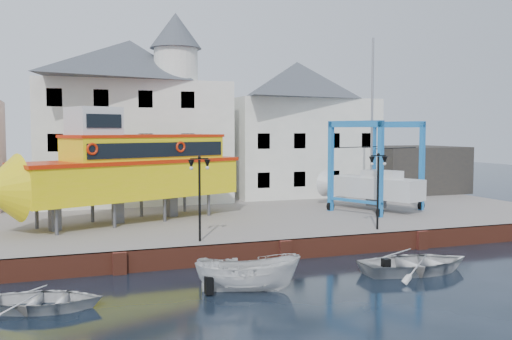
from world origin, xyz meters
name	(u,v)px	position (x,y,z in m)	size (l,w,h in m)	color
ground	(285,260)	(0.00, 0.00, 0.00)	(140.00, 140.00, 0.00)	black
hardstanding	(222,218)	(0.00, 11.00, 0.50)	(44.00, 22.00, 1.00)	slate
quay_wall	(284,250)	(0.00, 0.10, 0.50)	(44.00, 0.47, 1.00)	maroon
building_white_main	(133,118)	(-4.87, 18.39, 7.34)	(14.00, 8.30, 14.00)	silver
building_white_right	(297,128)	(9.00, 19.00, 6.60)	(12.00, 8.00, 11.20)	silver
shed_dark	(409,169)	(19.00, 17.00, 3.00)	(8.00, 7.00, 4.00)	#272624
lamp_post_left	(199,177)	(-4.00, 1.20, 4.17)	(1.12, 0.32, 4.20)	black
lamp_post_right	(378,172)	(6.00, 1.20, 4.17)	(1.12, 0.32, 4.20)	black
tour_boat	(118,169)	(-7.14, 8.17, 4.17)	(15.65, 9.30, 6.72)	#59595E
travel_lift	(368,181)	(9.64, 8.36, 2.95)	(6.64, 7.84, 11.62)	#1B62AC
motorboat_a	(248,291)	(-3.48, -4.52, 0.00)	(1.59, 4.22, 1.63)	silver
motorboat_b	(416,272)	(4.71, -4.20, 0.00)	(3.76, 5.27, 1.09)	silver
motorboat_d	(42,309)	(-11.20, -4.22, 0.00)	(3.07, 4.30, 0.89)	silver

